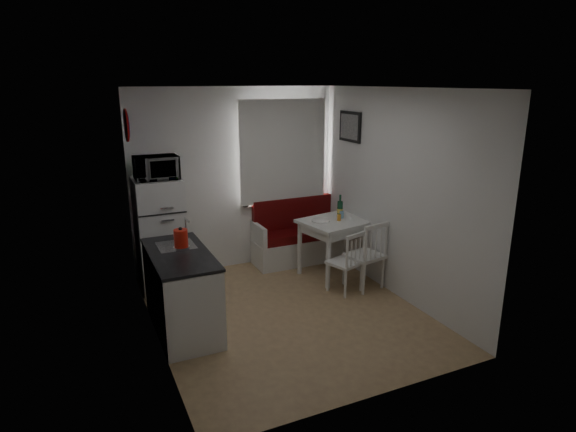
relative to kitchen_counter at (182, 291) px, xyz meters
The scene contains 22 objects.
floor 1.29m from the kitchen_counter, ahead, with size 3.00×3.50×0.02m, color #9E7B54.
ceiling 2.46m from the kitchen_counter, ahead, with size 3.00×3.50×0.02m, color white.
wall_back 2.17m from the kitchen_counter, 53.04° to the left, with size 3.00×0.02×2.60m, color white.
wall_front 2.41m from the kitchen_counter, 57.81° to the right, with size 3.00×0.02×2.60m, color white.
wall_left 0.91m from the kitchen_counter, 152.61° to the right, with size 0.02×3.50×2.60m, color white.
wall_right 2.83m from the kitchen_counter, ahead, with size 0.02×3.50×2.60m, color white.
window 2.72m from the kitchen_counter, 39.47° to the left, with size 1.22×0.06×1.47m, color white.
curtain 2.71m from the kitchen_counter, 38.19° to the left, with size 1.35×0.02×1.50m, color white.
kitchen_counter is the anchor object (origin of this frame).
wall_sign 2.15m from the kitchen_counter, 101.80° to the left, with size 0.40×0.40×0.03m, color #1B2FA2.
picture_frame 3.25m from the kitchen_counter, 19.45° to the left, with size 0.04×0.52×0.42m, color black.
bench 2.47m from the kitchen_counter, 33.37° to the left, with size 1.35×0.52×0.96m.
dining_table 2.50m from the kitchen_counter, 15.63° to the left, with size 1.20×0.94×0.80m.
chair_left 2.15m from the kitchen_counter, ahead, with size 0.49×0.48×0.45m.
chair_right 2.45m from the kitchen_counter, ahead, with size 0.51×0.49×0.50m.
fridge 1.28m from the kitchen_counter, 89.10° to the left, with size 0.59×0.59×1.48m, color white.
microwave 1.67m from the kitchen_counter, 89.06° to the left, with size 0.53×0.36×0.30m, color white.
kettle 0.58m from the kitchen_counter, 63.48° to the left, with size 0.18×0.18×0.24m, color red.
wine_bottle 2.62m from the kitchen_counter, 17.46° to the left, with size 0.08×0.08×0.32m, color #16472A, non-canonical shape.
drinking_glass_orange 2.46m from the kitchen_counter, 14.81° to the left, with size 0.05×0.05×0.09m, color orange.
drinking_glass_blue 2.58m from the kitchen_counter, 16.39° to the left, with size 0.06×0.06×0.10m, color #7AAFD0.
plate 2.24m from the kitchen_counter, 18.23° to the left, with size 0.25×0.25×0.02m, color white.
Camera 1 is at (-2.16, -4.74, 2.68)m, focal length 30.00 mm.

